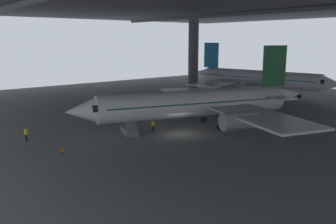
% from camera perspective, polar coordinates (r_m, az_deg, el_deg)
% --- Properties ---
extents(ground_plane, '(110.00, 110.00, 0.00)m').
position_cam_1_polar(ground_plane, '(44.57, 1.62, -3.39)').
color(ground_plane, slate).
extents(airplane_main, '(32.61, 32.99, 10.66)m').
position_cam_1_polar(airplane_main, '(46.75, 5.00, 1.42)').
color(airplane_main, white).
rests_on(airplane_main, ground_plane).
extents(boarding_stairs, '(4.27, 2.52, 4.49)m').
position_cam_1_polar(boarding_stairs, '(44.55, -6.26, -2.52)').
color(boarding_stairs, slate).
rests_on(boarding_stairs, ground_plane).
extents(crew_worker_near_nose, '(0.50, 0.36, 1.61)m').
position_cam_1_polar(crew_worker_near_nose, '(43.93, -21.74, -3.22)').
color(crew_worker_near_nose, '#232838').
rests_on(crew_worker_near_nose, ground_plane).
extents(crew_worker_by_stairs, '(0.52, 0.33, 1.56)m').
position_cam_1_polar(crew_worker_by_stairs, '(45.04, -2.43, -2.08)').
color(crew_worker_by_stairs, '#232838').
rests_on(crew_worker_by_stairs, ground_plane).
extents(airplane_distant, '(33.69, 33.00, 10.72)m').
position_cam_1_polar(airplane_distant, '(78.51, 14.01, 5.23)').
color(airplane_distant, white).
rests_on(airplane_distant, ground_plane).
extents(traffic_cone_orange, '(0.36, 0.36, 0.60)m').
position_cam_1_polar(traffic_cone_orange, '(38.62, -16.46, -5.79)').
color(traffic_cone_orange, black).
rests_on(traffic_cone_orange, ground_plane).
extents(baggage_tug, '(2.29, 2.48, 0.90)m').
position_cam_1_polar(baggage_tug, '(55.61, 9.76, 0.01)').
color(baggage_tug, yellow).
rests_on(baggage_tug, ground_plane).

